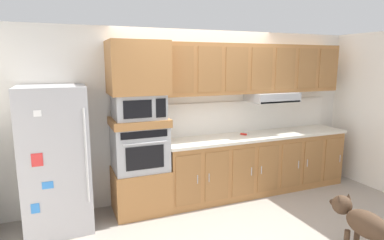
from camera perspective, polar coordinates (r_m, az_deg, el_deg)
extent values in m
plane|color=#9E9389|center=(4.38, 6.41, -17.48)|extent=(9.60, 9.60, 0.00)
cube|color=silver|center=(4.94, 0.53, 1.13)|extent=(6.20, 0.12, 2.50)
cube|color=#ADADB2|center=(4.23, -23.03, -6.39)|extent=(0.76, 0.70, 1.76)
cylinder|color=silver|center=(3.85, -18.24, -6.13)|extent=(0.02, 0.02, 1.10)
cube|color=red|center=(3.86, -25.79, -6.40)|extent=(0.12, 0.01, 0.15)
cube|color=#337FDB|center=(4.05, -26.05, -13.93)|extent=(0.09, 0.01, 0.11)
cube|color=white|center=(3.76, -25.75, 1.06)|extent=(0.08, 0.01, 0.07)
cube|color=#337FDB|center=(3.95, -24.23, -10.51)|extent=(0.12, 0.01, 0.08)
cube|color=#A8703D|center=(4.58, -9.06, -12.11)|extent=(0.74, 0.62, 0.60)
cube|color=#A8AAAF|center=(4.39, -9.28, -4.83)|extent=(0.70, 0.58, 0.60)
cube|color=black|center=(4.13, -8.32, -6.64)|extent=(0.49, 0.01, 0.30)
cube|color=black|center=(4.05, -8.43, -2.57)|extent=(0.59, 0.01, 0.09)
cylinder|color=#A8AAAF|center=(4.05, -8.31, -4.09)|extent=(0.56, 0.02, 0.02)
cube|color=#A8703D|center=(4.31, -9.41, -0.34)|extent=(0.74, 0.62, 0.10)
cube|color=#A8AAAF|center=(4.28, -9.49, 2.43)|extent=(0.64, 0.53, 0.32)
cube|color=black|center=(4.00, -9.61, 1.89)|extent=(0.35, 0.01, 0.22)
cube|color=black|center=(4.07, -5.54, 2.14)|extent=(0.13, 0.01, 0.24)
cube|color=#A8703D|center=(4.24, -9.69, 9.14)|extent=(0.74, 0.62, 0.68)
cube|color=#A8703D|center=(5.24, 11.40, -7.64)|extent=(3.00, 0.60, 0.88)
cube|color=#9A6738|center=(4.41, -0.64, -10.67)|extent=(0.36, 0.01, 0.70)
cylinder|color=#BCBCC1|center=(4.44, 1.01, -10.51)|extent=(0.01, 0.01, 0.12)
cube|color=#9A6738|center=(4.57, 4.44, -9.91)|extent=(0.36, 0.01, 0.70)
cylinder|color=#BCBCC1|center=(4.51, 3.04, -10.20)|extent=(0.01, 0.01, 0.12)
cube|color=#9A6738|center=(4.77, 9.11, -9.15)|extent=(0.36, 0.01, 0.70)
cylinder|color=#BCBCC1|center=(4.82, 10.53, -8.97)|extent=(0.01, 0.01, 0.12)
cube|color=#9A6738|center=(5.00, 13.37, -8.40)|extent=(0.36, 0.01, 0.70)
cylinder|color=#BCBCC1|center=(4.92, 12.23, -8.67)|extent=(0.01, 0.01, 0.12)
cube|color=#9A6738|center=(5.25, 17.22, -7.67)|extent=(0.36, 0.01, 0.70)
cylinder|color=#BCBCC1|center=(5.32, 18.40, -7.51)|extent=(0.01, 0.01, 0.12)
cube|color=#9A6738|center=(5.53, 20.69, -6.99)|extent=(0.36, 0.01, 0.70)
cylinder|color=#BCBCC1|center=(5.43, 19.79, -7.23)|extent=(0.01, 0.01, 0.12)
cube|color=#9A6738|center=(5.82, 23.81, -6.35)|extent=(0.36, 0.01, 0.70)
cylinder|color=#BCBCC1|center=(5.90, 24.79, -6.21)|extent=(0.01, 0.01, 0.12)
cube|color=silver|center=(5.12, 11.58, -2.74)|extent=(3.04, 0.64, 0.04)
cube|color=white|center=(5.31, 9.97, 0.74)|extent=(3.04, 0.02, 0.50)
cube|color=#A8703D|center=(5.11, 11.18, 8.91)|extent=(3.00, 0.34, 0.74)
cube|color=#A8AAAF|center=(5.23, 13.96, 3.99)|extent=(0.76, 0.48, 0.14)
cube|color=black|center=(5.06, 15.40, 3.11)|extent=(0.72, 0.04, 0.02)
cube|color=#9A6738|center=(4.36, -1.95, 8.91)|extent=(0.36, 0.01, 0.63)
cube|color=#9A6738|center=(4.53, 3.21, 8.95)|extent=(0.36, 0.01, 0.63)
cube|color=#9A6738|center=(4.73, 7.97, 8.92)|extent=(0.36, 0.01, 0.63)
cube|color=#9A6738|center=(4.96, 12.31, 8.84)|extent=(0.36, 0.01, 0.63)
cube|color=#9A6738|center=(5.21, 16.25, 8.72)|extent=(0.36, 0.01, 0.63)
cube|color=#9A6738|center=(5.49, 19.80, 8.58)|extent=(0.36, 0.01, 0.63)
cube|color=#9A6738|center=(5.78, 23.00, 8.43)|extent=(0.36, 0.01, 0.63)
cylinder|color=red|center=(5.03, 9.16, -2.49)|extent=(0.08, 0.10, 0.03)
cylinder|color=silver|center=(5.13, 9.57, -2.25)|extent=(0.08, 0.10, 0.01)
ellipsoid|color=#473323|center=(3.87, 28.67, -15.97)|extent=(0.27, 0.47, 0.27)
sphere|color=#473323|center=(4.03, 25.06, -13.47)|extent=(0.21, 0.21, 0.21)
ellipsoid|color=#312318|center=(4.10, 23.93, -13.25)|extent=(0.08, 0.12, 0.07)
cone|color=#473323|center=(3.93, 24.57, -12.53)|extent=(0.06, 0.06, 0.07)
cone|color=#473323|center=(4.03, 26.03, -12.06)|extent=(0.06, 0.06, 0.07)
cylinder|color=#473323|center=(4.13, 27.17, -18.30)|extent=(0.06, 0.06, 0.27)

